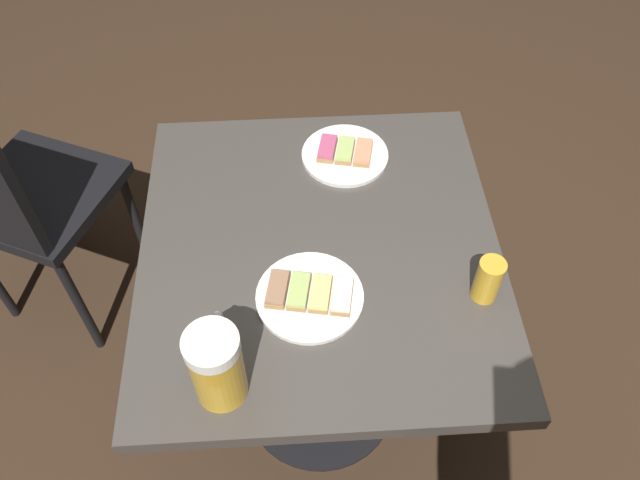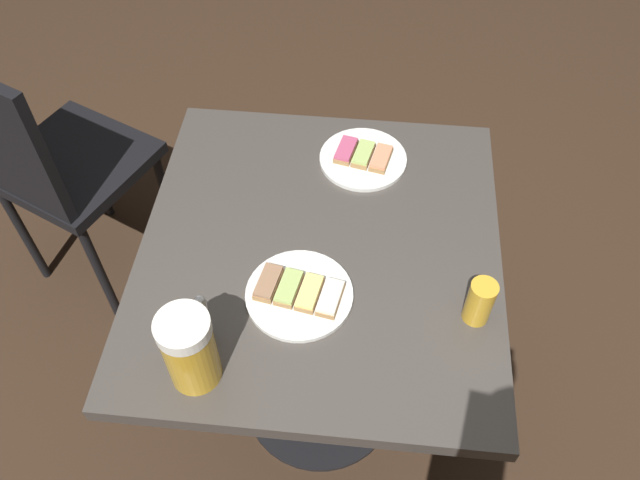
% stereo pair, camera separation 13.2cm
% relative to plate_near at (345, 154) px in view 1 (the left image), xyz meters
% --- Properties ---
extents(ground_plane, '(6.00, 6.00, 0.00)m').
position_rel_plate_near_xyz_m(ground_plane, '(0.26, -0.07, -0.74)').
color(ground_plane, '#382619').
extents(cafe_table, '(0.81, 0.75, 0.73)m').
position_rel_plate_near_xyz_m(cafe_table, '(0.26, -0.07, -0.16)').
color(cafe_table, black).
rests_on(cafe_table, ground_plane).
extents(plate_near, '(0.20, 0.20, 0.03)m').
position_rel_plate_near_xyz_m(plate_near, '(0.00, 0.00, 0.00)').
color(plate_near, white).
rests_on(plate_near, cafe_table).
extents(plate_far, '(0.21, 0.21, 0.03)m').
position_rel_plate_near_xyz_m(plate_far, '(0.39, -0.10, 0.00)').
color(plate_far, white).
rests_on(plate_far, cafe_table).
extents(beer_mug, '(0.15, 0.09, 0.17)m').
position_rel_plate_near_xyz_m(beer_mug, '(0.57, -0.27, 0.08)').
color(beer_mug, gold).
rests_on(beer_mug, cafe_table).
extents(beer_glass_small, '(0.05, 0.05, 0.10)m').
position_rel_plate_near_xyz_m(beer_glass_small, '(0.40, 0.24, 0.04)').
color(beer_glass_small, gold).
rests_on(beer_glass_small, cafe_table).
extents(cafe_chair, '(0.50, 0.50, 0.90)m').
position_rel_plate_near_xyz_m(cafe_chair, '(-0.11, -0.86, -0.22)').
color(cafe_chair, black).
rests_on(cafe_chair, ground_plane).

